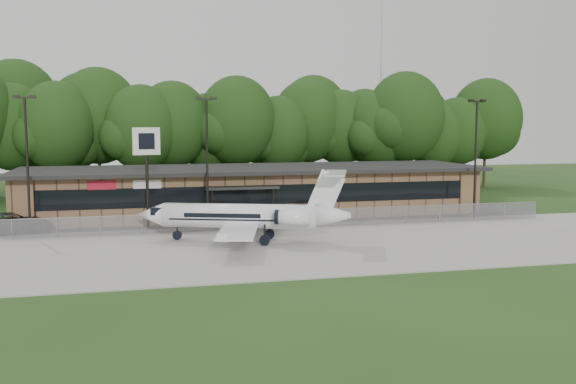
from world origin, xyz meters
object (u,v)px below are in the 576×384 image
object	(u,v)px
business_jet	(248,217)
suv	(11,223)
pole_sign	(147,152)
terminal	(253,190)

from	to	relation	value
business_jet	suv	distance (m)	18.17
business_jet	pole_sign	world-z (taller)	pole_sign
pole_sign	business_jet	bearing A→B (deg)	-57.72
terminal	pole_sign	distance (m)	12.54
business_jet	suv	bearing A→B (deg)	175.25
terminal	suv	size ratio (longest dim) A/B	6.98
terminal	pole_sign	size ratio (longest dim) A/B	5.19
suv	terminal	bearing A→B (deg)	-84.85
suv	pole_sign	bearing A→B (deg)	-107.71
suv	pole_sign	xyz separation A→B (m)	(9.93, -0.87, 5.23)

